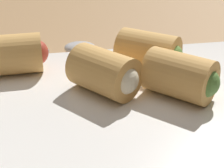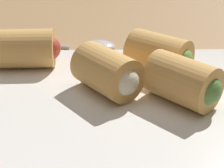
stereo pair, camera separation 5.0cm
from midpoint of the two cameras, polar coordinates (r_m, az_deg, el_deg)
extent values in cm
cube|color=#A87F54|center=(35.79, 4.48, -6.83)|extent=(180.00, 140.00, 2.00)
cube|color=white|center=(35.68, 4.01, -3.88)|extent=(33.06, 24.28, 1.20)
cube|color=white|center=(35.30, 4.05, -2.84)|extent=(34.38, 25.25, 0.30)
cylinder|color=#DBA356|center=(35.79, 3.20, 1.79)|extent=(7.26, 7.57, 4.28)
sphere|color=beige|center=(34.20, 6.02, 0.39)|extent=(2.78, 2.78, 2.78)
cylinder|color=#DBA356|center=(41.70, -9.76, 5.24)|extent=(6.42, 4.49, 4.28)
sphere|color=#B23D2D|center=(41.47, -6.32, 5.34)|extent=(2.78, 2.78, 2.78)
cylinder|color=#DBA356|center=(40.35, 10.67, 4.39)|extent=(7.57, 7.28, 4.28)
sphere|color=#6B9E47|center=(39.38, 13.85, 3.46)|extent=(2.78, 2.78, 2.78)
cylinder|color=#DBA356|center=(35.15, 14.68, 0.37)|extent=(7.44, 7.48, 4.28)
sphere|color=#56843D|center=(34.15, 18.22, -0.97)|extent=(2.78, 2.78, 2.78)
cylinder|color=silver|center=(51.85, -8.70, 5.75)|extent=(9.15, 2.26, 0.50)
ellipsoid|color=silver|center=(49.64, 0.95, 5.66)|extent=(4.71, 3.95, 1.45)
camera|label=1|loc=(0.03, -85.84, 2.15)|focal=60.00mm
camera|label=2|loc=(0.03, 94.16, -2.15)|focal=60.00mm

